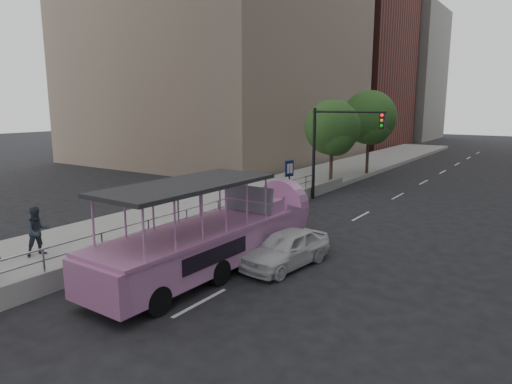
% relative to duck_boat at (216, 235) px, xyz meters
% --- Properties ---
extents(ground, '(160.00, 160.00, 0.00)m').
position_rel_duck_boat_xyz_m(ground, '(0.33, -0.38, -1.14)').
color(ground, black).
extents(sidewalk, '(5.50, 80.00, 0.30)m').
position_rel_duck_boat_xyz_m(sidewalk, '(-5.42, 9.62, -0.99)').
color(sidewalk, '#A5A59F').
rests_on(sidewalk, ground).
extents(kerb_wall, '(0.24, 30.00, 0.36)m').
position_rel_duck_boat_xyz_m(kerb_wall, '(-2.79, 1.62, -0.66)').
color(kerb_wall, '#9F9E9A').
rests_on(kerb_wall, sidewalk).
extents(guardrail, '(0.07, 22.00, 0.71)m').
position_rel_duck_boat_xyz_m(guardrail, '(-2.79, 1.62, 0.00)').
color(guardrail, silver).
rests_on(guardrail, kerb_wall).
extents(duck_boat, '(2.50, 9.31, 3.08)m').
position_rel_duck_boat_xyz_m(duck_boat, '(0.00, 0.00, 0.00)').
color(duck_boat, black).
rests_on(duck_boat, ground).
extents(car, '(1.90, 3.83, 1.25)m').
position_rel_duck_boat_xyz_m(car, '(1.83, 1.45, -0.51)').
color(car, silver).
rests_on(car, ground).
extents(pedestrian_mid, '(0.80, 0.94, 1.69)m').
position_rel_duck_boat_xyz_m(pedestrian_mid, '(-5.35, -3.01, 0.00)').
color(pedestrian_mid, '#29313C').
rests_on(pedestrian_mid, sidewalk).
extents(parking_sign, '(0.20, 0.55, 2.54)m').
position_rel_duck_boat_xyz_m(parking_sign, '(-2.43, 9.10, 0.47)').
color(parking_sign, black).
rests_on(parking_sign, ground).
extents(traffic_signal, '(4.20, 0.32, 5.20)m').
position_rel_duck_boat_xyz_m(traffic_signal, '(-1.37, 12.12, 2.36)').
color(traffic_signal, black).
rests_on(traffic_signal, ground).
extents(street_tree_near, '(3.52, 3.52, 5.72)m').
position_rel_duck_boat_xyz_m(street_tree_near, '(-2.97, 15.54, 2.68)').
color(street_tree_near, '#382319').
rests_on(street_tree_near, ground).
extents(street_tree_far, '(3.97, 3.97, 6.45)m').
position_rel_duck_boat_xyz_m(street_tree_far, '(-2.77, 21.54, 3.16)').
color(street_tree_far, '#382319').
rests_on(street_tree_far, ground).
extents(midrise_brick, '(18.00, 16.00, 26.00)m').
position_rel_duck_boat_xyz_m(midrise_brick, '(-17.67, 47.62, 11.86)').
color(midrise_brick, brown).
rests_on(midrise_brick, ground).
extents(midrise_stone_b, '(16.00, 14.00, 20.00)m').
position_rel_duck_boat_xyz_m(midrise_stone_b, '(-15.67, 63.62, 8.86)').
color(midrise_stone_b, slate).
rests_on(midrise_stone_b, ground).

